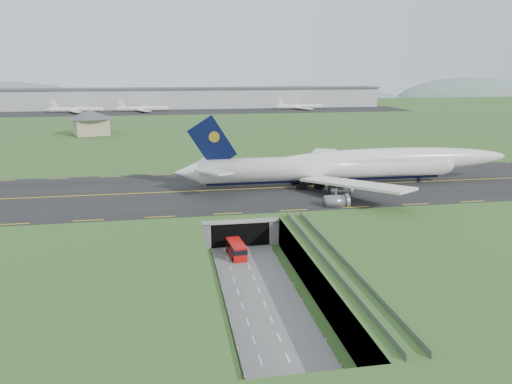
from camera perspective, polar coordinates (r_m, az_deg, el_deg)
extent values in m
plane|color=#3B6227|center=(95.18, -1.07, -7.99)|extent=(900.00, 900.00, 0.00)
cube|color=gray|center=(94.11, -1.08, -6.30)|extent=(800.00, 800.00, 6.00)
cube|color=slate|center=(88.32, -0.30, -9.72)|extent=(12.00, 75.00, 0.20)
cube|color=black|center=(124.54, -3.45, 0.23)|extent=(800.00, 44.00, 0.18)
cube|color=gray|center=(111.25, -2.61, -1.75)|extent=(16.00, 22.00, 1.00)
cube|color=gray|center=(111.31, -6.18, -3.15)|extent=(2.00, 22.00, 6.00)
cube|color=gray|center=(113.01, 0.93, -2.80)|extent=(2.00, 22.00, 6.00)
cube|color=black|center=(107.37, -2.25, -4.00)|extent=(12.00, 12.00, 5.00)
cube|color=#A8A8A3|center=(100.72, -1.79, -3.37)|extent=(17.00, 0.50, 0.80)
cube|color=#A8A8A3|center=(78.85, 9.07, -8.41)|extent=(3.00, 53.00, 0.50)
cube|color=gray|center=(78.14, 8.11, -7.99)|extent=(0.06, 53.00, 1.00)
cube|color=gray|center=(79.02, 10.06, -7.82)|extent=(0.06, 53.00, 1.00)
cylinder|color=#A8A8A3|center=(62.54, 15.66, -18.21)|extent=(0.90, 0.90, 5.60)
cylinder|color=#A8A8A3|center=(72.03, 11.48, -13.40)|extent=(0.90, 0.90, 5.60)
cylinder|color=#A8A8A3|center=(82.18, 8.42, -9.70)|extent=(0.90, 0.90, 5.60)
cylinder|color=#A8A8A3|center=(92.78, 6.09, -6.81)|extent=(0.90, 0.90, 5.60)
cylinder|color=silver|center=(128.82, 8.02, 2.79)|extent=(64.67, 6.15, 6.09)
sphere|color=silver|center=(142.08, 20.55, 3.07)|extent=(5.97, 5.97, 5.96)
cone|color=silver|center=(122.74, -7.83, 2.24)|extent=(6.66, 5.79, 5.78)
ellipsoid|color=silver|center=(134.94, 15.12, 3.53)|extent=(66.56, 5.66, 6.39)
ellipsoid|color=black|center=(141.47, 20.24, 3.37)|extent=(4.26, 2.67, 2.13)
cylinder|color=black|center=(129.30, 7.98, 1.75)|extent=(61.43, 2.61, 2.56)
cube|color=silver|center=(143.82, 6.88, 3.60)|extent=(20.03, 28.00, 2.56)
cube|color=silver|center=(129.78, -5.46, 3.58)|extent=(8.70, 11.25, 0.97)
cube|color=silver|center=(115.63, 11.20, 0.90)|extent=(19.99, 28.02, 2.56)
cube|color=silver|center=(115.82, -4.88, 2.34)|extent=(8.69, 11.25, 0.97)
cube|color=black|center=(121.88, -5.02, 5.64)|extent=(12.10, 0.58, 13.46)
cylinder|color=gold|center=(121.72, -4.81, 6.31)|extent=(2.66, 0.67, 2.66)
cylinder|color=slate|center=(138.24, 7.09, 1.93)|extent=(4.95, 3.14, 3.14)
cylinder|color=slate|center=(146.46, 4.28, 2.67)|extent=(4.95, 3.14, 3.14)
cylinder|color=slate|center=(121.52, 9.56, 0.17)|extent=(4.95, 3.14, 3.14)
cylinder|color=slate|center=(110.94, 9.07, -1.13)|extent=(4.95, 3.14, 3.14)
cylinder|color=black|center=(139.74, 18.11, 1.33)|extent=(1.05, 0.48, 1.05)
cube|color=black|center=(128.43, 6.14, 0.94)|extent=(5.71, 6.66, 1.33)
cube|color=red|center=(96.91, -2.26, -6.57)|extent=(3.28, 7.30, 2.83)
cube|color=black|center=(96.72, -2.26, -6.25)|extent=(3.35, 7.40, 0.94)
cube|color=black|center=(97.33, -2.25, -7.22)|extent=(3.05, 6.81, 0.47)
cylinder|color=black|center=(94.91, -2.66, -7.74)|extent=(0.41, 0.88, 0.85)
cylinder|color=black|center=(99.21, -3.26, -6.76)|extent=(0.41, 0.88, 0.85)
cylinder|color=black|center=(95.43, -1.21, -7.60)|extent=(0.41, 0.88, 0.85)
cylinder|color=black|center=(99.71, -1.87, -6.63)|extent=(0.41, 0.88, 0.85)
cube|color=tan|center=(241.21, -18.34, 7.10)|extent=(17.72, 17.72, 7.52)
cone|color=#4C4C51|center=(240.67, -18.44, 8.43)|extent=(25.99, 25.99, 3.76)
cube|color=#B2B2B2|center=(388.11, -8.13, 10.54)|extent=(300.00, 22.00, 15.00)
cube|color=#4C4C51|center=(387.75, -8.17, 11.65)|extent=(302.00, 24.00, 1.20)
cube|color=black|center=(358.71, -7.91, 9.10)|extent=(320.00, 50.00, 0.08)
cylinder|color=silver|center=(368.46, -19.87, 8.86)|extent=(34.00, 3.20, 3.20)
cylinder|color=silver|center=(363.67, -12.86, 9.28)|extent=(34.00, 3.20, 3.20)
cylinder|color=silver|center=(375.90, 4.97, 9.71)|extent=(34.00, 3.20, 3.20)
ellipsoid|color=slate|center=(535.69, 4.51, 9.66)|extent=(260.00, 91.00, 44.00)
ellipsoid|color=slate|center=(616.78, 23.06, 9.17)|extent=(180.00, 63.00, 60.00)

